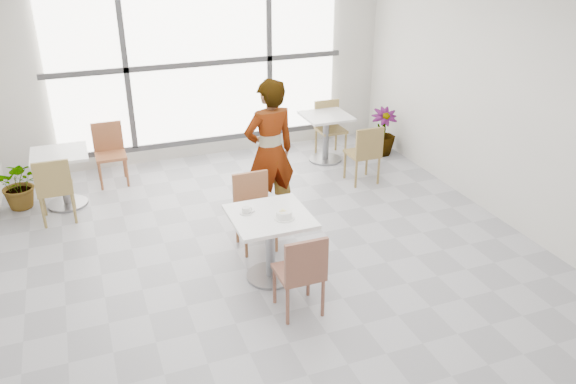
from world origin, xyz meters
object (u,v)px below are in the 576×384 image
object	(u,v)px
bg_chair_right_far	(329,124)
bg_table_left	(62,171)
chair_near	(302,270)
main_table	(270,234)
bg_chair_left_near	(55,186)
bg_chair_left_far	(110,149)
plant_left	(20,184)
bg_table_right	(326,131)
bg_chair_right_near	(365,151)
person	(270,152)
oatmeal_bowl	(284,214)
coffee_cup	(246,211)
chair_far	(254,205)
plant_right	(383,132)

from	to	relation	value
bg_chair_right_far	bg_table_left	bearing A→B (deg)	-173.42
bg_table_left	chair_near	bearing A→B (deg)	-58.31
main_table	bg_chair_left_near	xyz separation A→B (m)	(-2.07, 2.11, -0.02)
bg_chair_left_far	bg_chair_right_far	size ratio (longest dim) A/B	1.00
plant_left	bg_table_right	bearing A→B (deg)	1.01
bg_chair_right_near	person	bearing A→B (deg)	19.02
bg_chair_right_near	oatmeal_bowl	bearing A→B (deg)	44.68
person	plant_left	world-z (taller)	person
coffee_cup	bg_table_right	size ratio (longest dim) A/B	0.21
main_table	bg_table_left	xyz separation A→B (m)	(-1.98, 2.60, -0.04)
oatmeal_bowl	plant_left	bearing A→B (deg)	132.56
bg_chair_left_far	plant_left	bearing A→B (deg)	-159.89
oatmeal_bowl	bg_chair_left_near	size ratio (longest dim) A/B	0.24
bg_chair_right_near	bg_chair_right_far	xyz separation A→B (m)	(0.01, 1.26, 0.00)
chair_near	bg_chair_right_near	size ratio (longest dim) A/B	1.00
chair_near	chair_far	world-z (taller)	same
bg_chair_left_far	bg_table_right	bearing A→B (deg)	-6.36
oatmeal_bowl	bg_chair_left_near	xyz separation A→B (m)	(-2.18, 2.24, -0.29)
main_table	coffee_cup	bearing A→B (deg)	151.37
coffee_cup	bg_chair_right_near	xyz separation A→B (m)	(2.28, 1.69, -0.28)
bg_table_left	bg_chair_right_far	xyz separation A→B (m)	(4.05, 0.47, 0.01)
chair_far	oatmeal_bowl	xyz separation A→B (m)	(0.05, -0.86, 0.29)
chair_far	bg_chair_left_far	xyz separation A→B (m)	(-1.38, 2.45, 0.00)
plant_left	bg_chair_right_far	bearing A→B (deg)	4.06
bg_table_right	person	bearing A→B (deg)	-133.10
chair_far	oatmeal_bowl	size ratio (longest dim) A/B	4.14
chair_far	bg_table_right	bearing A→B (deg)	48.38
person	bg_chair_left_near	distance (m)	2.69
oatmeal_bowl	bg_table_right	world-z (taller)	oatmeal_bowl
main_table	chair_far	xyz separation A→B (m)	(0.06, 0.74, -0.02)
oatmeal_bowl	bg_table_right	distance (m)	3.46
oatmeal_bowl	bg_chair_right_near	xyz separation A→B (m)	(1.95, 1.93, -0.29)
main_table	coffee_cup	xyz separation A→B (m)	(-0.21, 0.12, 0.26)
bg_chair_right_far	bg_chair_left_far	bearing A→B (deg)	178.12
bg_table_right	bg_chair_left_far	size ratio (longest dim) A/B	0.86
chair_far	bg_table_right	world-z (taller)	chair_far
bg_chair_left_near	plant_right	world-z (taller)	bg_chair_left_near
chair_near	person	size ratio (longest dim) A/B	0.48
coffee_cup	bg_chair_left_far	distance (m)	3.27
main_table	bg_table_left	world-z (taller)	same
coffee_cup	bg_table_left	xyz separation A→B (m)	(-1.77, 2.49, -0.29)
chair_far	bg_chair_left_far	bearing A→B (deg)	119.47
bg_chair_left_far	bg_chair_right_near	xyz separation A→B (m)	(3.39, -1.37, 0.00)
main_table	bg_chair_left_far	distance (m)	3.45
person	bg_chair_right_near	world-z (taller)	person
bg_chair_left_near	bg_chair_left_far	xyz separation A→B (m)	(0.75, 1.07, 0.00)
bg_chair_left_far	bg_chair_right_far	world-z (taller)	same
bg_table_left	oatmeal_bowl	bearing A→B (deg)	-52.54
bg_table_right	plant_left	distance (m)	4.43
plant_left	coffee_cup	bearing A→B (deg)	-48.69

